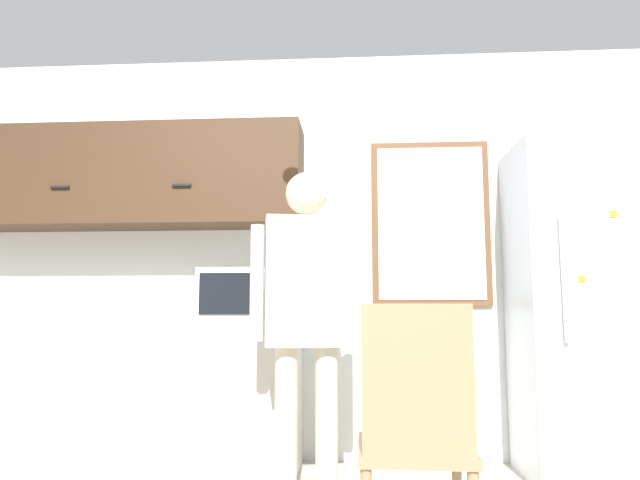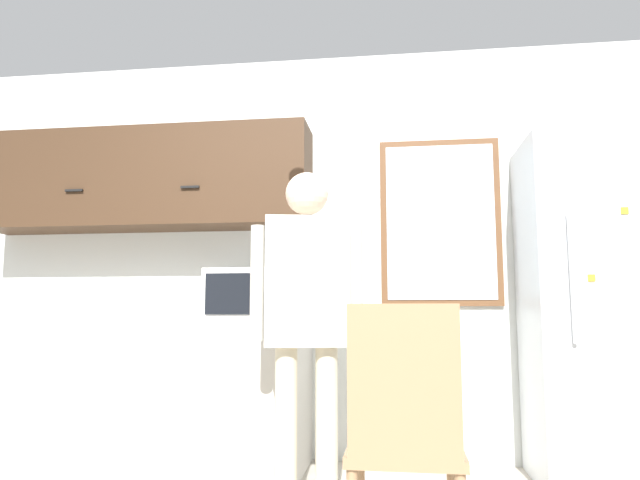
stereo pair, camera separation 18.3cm
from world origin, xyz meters
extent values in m
cube|color=silver|center=(0.00, 2.08, 1.35)|extent=(6.00, 0.06, 2.70)
cube|color=#BCB7AD|center=(-1.08, 1.72, 0.45)|extent=(2.23, 0.65, 0.90)
cube|color=#3D2819|center=(-1.08, 1.86, 1.82)|extent=(2.23, 0.37, 0.66)
cube|color=black|center=(-1.47, 1.66, 1.72)|extent=(0.12, 0.01, 0.01)
cube|color=black|center=(-0.69, 1.66, 1.72)|extent=(0.12, 0.01, 0.01)
cube|color=white|center=(-0.30, 1.68, 1.05)|extent=(0.47, 0.41, 0.30)
cube|color=black|center=(-0.35, 1.47, 1.05)|extent=(0.33, 0.01, 0.24)
cube|color=#B2B2B2|center=(-0.11, 1.47, 1.05)|extent=(0.07, 0.01, 0.24)
cylinder|color=beige|center=(0.04, 1.10, 0.39)|extent=(0.11, 0.11, 0.78)
cylinder|color=beige|center=(0.24, 1.14, 0.39)|extent=(0.11, 0.11, 0.78)
cube|color=beige|center=(0.14, 1.12, 1.10)|extent=(0.45, 0.30, 0.64)
sphere|color=beige|center=(0.14, 1.12, 1.55)|extent=(0.22, 0.22, 0.22)
cylinder|color=beige|center=(-0.10, 1.07, 1.09)|extent=(0.07, 0.07, 0.57)
cylinder|color=beige|center=(0.38, 1.16, 1.09)|extent=(0.07, 0.07, 0.57)
cube|color=silver|center=(1.68, 1.72, 0.97)|extent=(0.69, 0.64, 1.94)
cylinder|color=silver|center=(1.49, 1.38, 1.12)|extent=(0.02, 0.02, 0.68)
cube|color=yellow|center=(1.59, 1.40, 1.12)|extent=(0.04, 0.01, 0.04)
cube|color=yellow|center=(1.77, 1.40, 1.47)|extent=(0.04, 0.01, 0.04)
cube|color=#997551|center=(0.61, 0.54, 0.43)|extent=(0.43, 0.43, 0.04)
cube|color=#997551|center=(0.61, 0.35, 0.71)|extent=(0.40, 0.04, 0.53)
cube|color=brown|center=(0.88, 2.04, 1.53)|extent=(0.77, 0.04, 1.09)
cube|color=silver|center=(0.88, 2.02, 1.53)|extent=(0.69, 0.01, 1.01)
camera|label=1|loc=(0.40, -1.73, 0.95)|focal=32.00mm
camera|label=2|loc=(0.58, -1.71, 0.95)|focal=32.00mm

